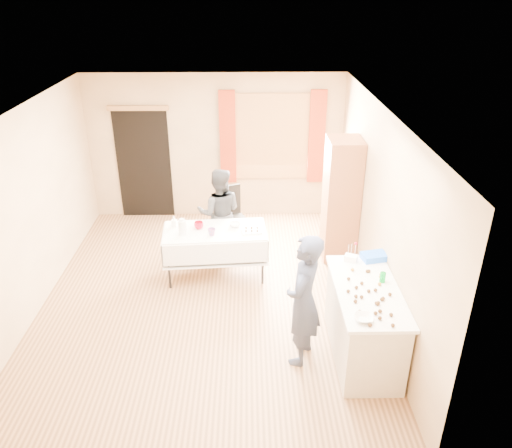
{
  "coord_description": "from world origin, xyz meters",
  "views": [
    {
      "loc": [
        0.57,
        -5.81,
        4.01
      ],
      "look_at": [
        0.67,
        0.0,
        1.14
      ],
      "focal_mm": 35.0,
      "sensor_mm": 36.0,
      "label": 1
    }
  ],
  "objects_px": {
    "woman": "(220,213)",
    "cabinet": "(341,200)",
    "chair": "(233,227)",
    "counter": "(364,322)",
    "party_table": "(215,249)",
    "girl": "(303,301)"
  },
  "relations": [
    {
      "from": "woman",
      "to": "cabinet",
      "type": "bearing_deg",
      "value": 178.57
    },
    {
      "from": "cabinet",
      "to": "chair",
      "type": "xyz_separation_m",
      "value": [
        -1.68,
        0.45,
        -0.67
      ]
    },
    {
      "from": "cabinet",
      "to": "counter",
      "type": "xyz_separation_m",
      "value": [
        -0.1,
        -2.35,
        -0.51
      ]
    },
    {
      "from": "party_table",
      "to": "chair",
      "type": "height_order",
      "value": "chair"
    },
    {
      "from": "cabinet",
      "to": "woman",
      "type": "bearing_deg",
      "value": 178.04
    },
    {
      "from": "counter",
      "to": "chair",
      "type": "relative_size",
      "value": 1.54
    },
    {
      "from": "chair",
      "to": "woman",
      "type": "height_order",
      "value": "woman"
    },
    {
      "from": "counter",
      "to": "chair",
      "type": "bearing_deg",
      "value": 119.34
    },
    {
      "from": "cabinet",
      "to": "girl",
      "type": "relative_size",
      "value": 1.2
    },
    {
      "from": "party_table",
      "to": "chair",
      "type": "bearing_deg",
      "value": 73.1
    },
    {
      "from": "party_table",
      "to": "girl",
      "type": "bearing_deg",
      "value": -63.52
    },
    {
      "from": "chair",
      "to": "girl",
      "type": "xyz_separation_m",
      "value": [
        0.86,
        -2.86,
        0.51
      ]
    },
    {
      "from": "chair",
      "to": "girl",
      "type": "relative_size",
      "value": 0.61
    },
    {
      "from": "girl",
      "to": "woman",
      "type": "bearing_deg",
      "value": -136.72
    },
    {
      "from": "party_table",
      "to": "counter",
      "type": "bearing_deg",
      "value": -48.78
    },
    {
      "from": "chair",
      "to": "woman",
      "type": "distance_m",
      "value": 0.61
    },
    {
      "from": "counter",
      "to": "party_table",
      "type": "distance_m",
      "value": 2.54
    },
    {
      "from": "girl",
      "to": "woman",
      "type": "relative_size",
      "value": 1.11
    },
    {
      "from": "cabinet",
      "to": "woman",
      "type": "xyz_separation_m",
      "value": [
        -1.87,
        0.06,
        -0.24
      ]
    },
    {
      "from": "party_table",
      "to": "chair",
      "type": "xyz_separation_m",
      "value": [
        0.23,
        1.02,
        -0.16
      ]
    },
    {
      "from": "chair",
      "to": "girl",
      "type": "height_order",
      "value": "girl"
    },
    {
      "from": "girl",
      "to": "cabinet",
      "type": "bearing_deg",
      "value": -178.47
    }
  ]
}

